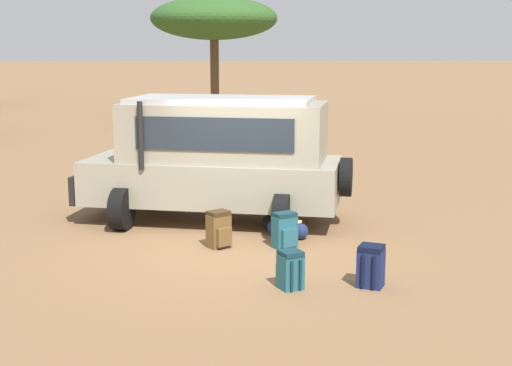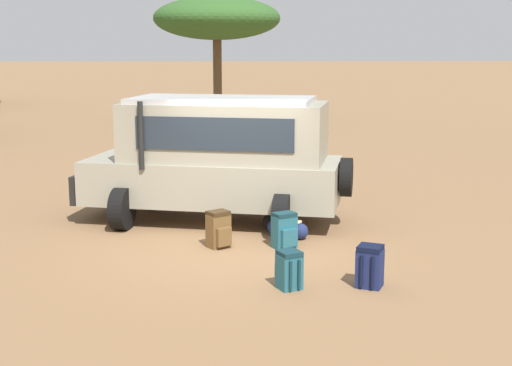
# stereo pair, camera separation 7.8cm
# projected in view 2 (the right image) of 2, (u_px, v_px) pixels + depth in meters

# --- Properties ---
(ground_plane) EXTENTS (320.00, 320.00, 0.00)m
(ground_plane) POSITION_uv_depth(u_px,v_px,m) (238.00, 247.00, 12.24)
(ground_plane) COLOR olive
(safari_vehicle) EXTENTS (5.48, 3.43, 2.44)m
(safari_vehicle) POSITION_uv_depth(u_px,v_px,m) (218.00, 156.00, 13.81)
(safari_vehicle) COLOR gray
(safari_vehicle) RESTS_ON ground_plane
(backpack_beside_front_wheel) EXTENTS (0.46, 0.46, 0.64)m
(backpack_beside_front_wheel) POSITION_uv_depth(u_px,v_px,m) (219.00, 230.00, 12.19)
(backpack_beside_front_wheel) COLOR brown
(backpack_beside_front_wheel) RESTS_ON ground_plane
(backpack_cluster_center) EXTENTS (0.45, 0.48, 0.61)m
(backpack_cluster_center) POSITION_uv_depth(u_px,v_px,m) (370.00, 267.00, 10.17)
(backpack_cluster_center) COLOR navy
(backpack_cluster_center) RESTS_ON ground_plane
(backpack_near_rear_wheel) EXTENTS (0.46, 0.45, 0.61)m
(backpack_near_rear_wheel) POSITION_uv_depth(u_px,v_px,m) (285.00, 231.00, 12.16)
(backpack_near_rear_wheel) COLOR #235B6B
(backpack_near_rear_wheel) RESTS_ON ground_plane
(backpack_outermost) EXTENTS (0.40, 0.45, 0.56)m
(backpack_outermost) POSITION_uv_depth(u_px,v_px,m) (289.00, 270.00, 10.10)
(backpack_outermost) COLOR #235B6B
(backpack_outermost) RESTS_ON ground_plane
(duffel_bag_low_black_case) EXTENTS (0.72, 0.57, 0.40)m
(duffel_bag_low_black_case) POSITION_uv_depth(u_px,v_px,m) (288.00, 229.00, 12.83)
(duffel_bag_low_black_case) COLOR navy
(duffel_bag_low_black_case) RESTS_ON ground_plane
(duffel_bag_soft_canvas) EXTENTS (0.45, 0.87, 0.43)m
(duffel_bag_soft_canvas) POSITION_uv_depth(u_px,v_px,m) (273.00, 219.00, 13.58)
(duffel_bag_soft_canvas) COLOR black
(duffel_bag_soft_canvas) RESTS_ON ground_plane
(acacia_tree_right_mid) EXTENTS (5.69, 5.26, 5.59)m
(acacia_tree_right_mid) POSITION_uv_depth(u_px,v_px,m) (217.00, 19.00, 31.81)
(acacia_tree_right_mid) COLOR brown
(acacia_tree_right_mid) RESTS_ON ground_plane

